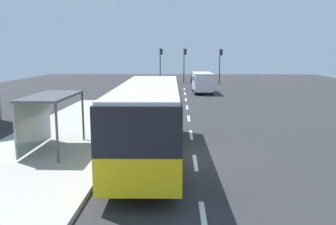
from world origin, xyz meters
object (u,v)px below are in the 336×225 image
object	(u,v)px
traffic_light_far_side	(161,60)
bus_shelter	(45,108)
white_van	(202,81)
recycling_bin_blue	(103,132)
sedan_near	(201,83)
recycling_bin_green	(106,129)
bus	(149,116)
recycling_bin_yellow	(111,123)
sedan_far	(197,77)
recycling_bin_red	(109,126)
traffic_light_near_side	(220,61)
traffic_light_median	(185,60)

from	to	relation	value
traffic_light_far_side	bus_shelter	bearing A→B (deg)	-95.18
white_van	recycling_bin_blue	bearing A→B (deg)	-105.60
white_van	sedan_near	world-z (taller)	white_van
bus_shelter	traffic_light_far_side	bearing A→B (deg)	84.82
recycling_bin_blue	recycling_bin_green	bearing A→B (deg)	90.00
bus	recycling_bin_yellow	size ratio (longest dim) A/B	11.64
sedan_near	bus_shelter	bearing A→B (deg)	-107.17
sedan_far	recycling_bin_red	size ratio (longest dim) A/B	4.70
traffic_light_near_side	bus_shelter	size ratio (longest dim) A/B	1.27
white_van	traffic_light_far_side	distance (m)	13.23
bus	recycling_bin_red	distance (m)	4.50
sedan_near	recycling_bin_yellow	distance (m)	25.30
sedan_far	traffic_light_far_side	xyz separation A→B (m)	(-5.40, -2.05, 2.64)
traffic_light_near_side	bus_shelter	world-z (taller)	traffic_light_near_side
white_van	recycling_bin_yellow	bearing A→B (deg)	-107.08
recycling_bin_blue	bus_shelter	world-z (taller)	bus_shelter
bus	recycling_bin_yellow	bearing A→B (deg)	120.27
traffic_light_near_side	white_van	bearing A→B (deg)	-106.49
sedan_near	recycling_bin_red	distance (m)	25.98
sedan_near	traffic_light_median	world-z (taller)	traffic_light_median
sedan_near	recycling_bin_blue	size ratio (longest dim) A/B	4.68
sedan_far	recycling_bin_yellow	size ratio (longest dim) A/B	4.70
traffic_light_far_side	recycling_bin_blue	bearing A→B (deg)	-91.80
bus	sedan_near	bearing A→B (deg)	82.04
traffic_light_median	recycling_bin_green	bearing A→B (deg)	-97.49
recycling_bin_blue	recycling_bin_green	xyz separation A→B (m)	(0.00, 0.70, 0.00)
sedan_far	recycling_bin_blue	bearing A→B (deg)	-99.98
recycling_bin_blue	recycling_bin_green	world-z (taller)	same
bus	recycling_bin_green	world-z (taller)	bus
bus	traffic_light_far_side	xyz separation A→B (m)	(-1.39, 37.03, 1.59)
sedan_near	traffic_light_near_side	size ratio (longest dim) A/B	0.87
sedan_far	traffic_light_near_side	size ratio (longest dim) A/B	0.88
bus	recycling_bin_blue	xyz separation A→B (m)	(-2.49, 2.16, -1.19)
white_van	sedan_near	size ratio (longest dim) A/B	1.18
traffic_light_median	traffic_light_near_side	bearing A→B (deg)	-17.42
recycling_bin_yellow	traffic_light_median	world-z (taller)	traffic_light_median
recycling_bin_red	recycling_bin_yellow	distance (m)	0.70
recycling_bin_green	bus_shelter	distance (m)	3.54
recycling_bin_yellow	bus_shelter	distance (m)	4.59
recycling_bin_green	recycling_bin_yellow	bearing A→B (deg)	90.00
white_van	sedan_far	xyz separation A→B (m)	(0.10, 13.99, -0.55)
recycling_bin_yellow	traffic_light_far_side	world-z (taller)	traffic_light_far_side
recycling_bin_red	bus	bearing A→B (deg)	-55.07
bus_shelter	recycling_bin_blue	bearing A→B (deg)	36.84
white_van	recycling_bin_red	bearing A→B (deg)	-106.56
white_van	recycling_bin_yellow	xyz separation A→B (m)	(-6.40, -20.83, -0.69)
traffic_light_median	bus	bearing A→B (deg)	-93.19
sedan_near	recycling_bin_red	world-z (taller)	sedan_near
recycling_bin_blue	sedan_near	bearing A→B (deg)	76.24
recycling_bin_blue	recycling_bin_green	size ratio (longest dim) A/B	1.00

